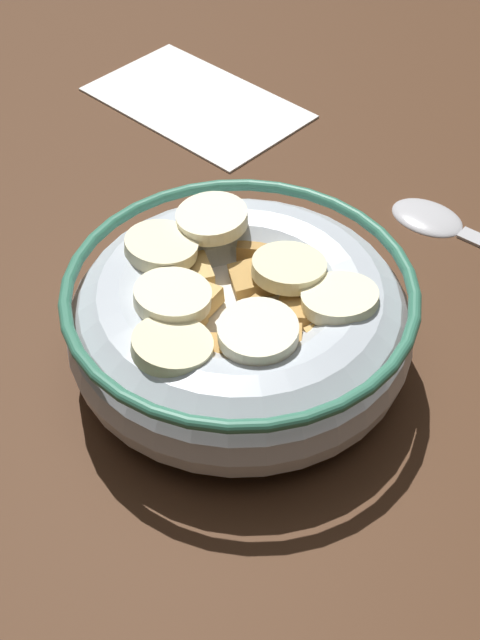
{
  "coord_description": "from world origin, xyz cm",
  "views": [
    {
      "loc": [
        24.98,
        -14.59,
        32.03
      ],
      "look_at": [
        0.0,
        0.0,
        3.0
      ],
      "focal_mm": 49.28,
      "sensor_mm": 36.0,
      "label": 1
    }
  ],
  "objects": [
    {
      "name": "cereal_bowl",
      "position": [
        -0.01,
        -0.03,
        2.97
      ],
      "size": [
        16.3,
        16.3,
        6.1
      ],
      "color": "#B2BCC6",
      "rests_on": "ground_plane"
    },
    {
      "name": "ground_plane",
      "position": [
        0.0,
        0.0,
        -1.0
      ],
      "size": [
        113.66,
        113.66,
        2.0
      ],
      "primitive_type": "cube",
      "color": "#472B19"
    },
    {
      "name": "spoon",
      "position": [
        -2.69,
        15.8,
        0.35
      ],
      "size": [
        14.11,
        7.08,
        0.8
      ],
      "color": "#B7B7BC",
      "rests_on": "ground_plane"
    },
    {
      "name": "folded_napkin",
      "position": [
        -22.14,
        9.48,
        0.15
      ],
      "size": [
        16.4,
        12.5,
        0.3
      ],
      "primitive_type": "cube",
      "rotation": [
        0.0,
        0.0,
        0.29
      ],
      "color": "white",
      "rests_on": "ground_plane"
    }
  ]
}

